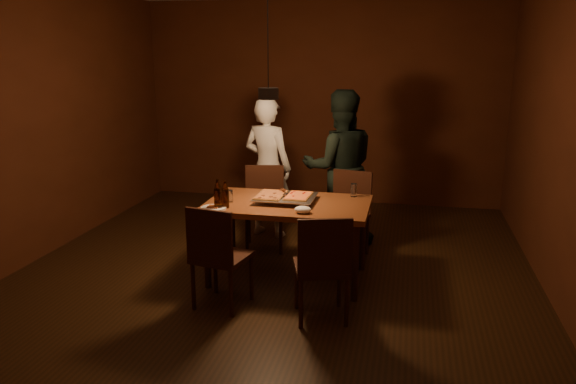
% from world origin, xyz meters
% --- Properties ---
extents(room_shell, '(6.00, 6.00, 6.00)m').
position_xyz_m(room_shell, '(0.00, 0.00, 1.40)').
color(room_shell, '#321C0D').
rests_on(room_shell, ground).
extents(dining_table, '(1.50, 0.90, 0.75)m').
position_xyz_m(dining_table, '(0.16, 0.07, 0.68)').
color(dining_table, brown).
rests_on(dining_table, floor).
extents(chair_far_left, '(0.50, 0.50, 0.49)m').
position_xyz_m(chair_far_left, '(-0.28, 0.90, 0.54)').
color(chair_far_left, '#38190F').
rests_on(chair_far_left, floor).
extents(chair_far_right, '(0.50, 0.50, 0.49)m').
position_xyz_m(chair_far_right, '(0.65, 0.83, 0.54)').
color(chair_far_right, '#38190F').
rests_on(chair_far_right, floor).
extents(chair_near_left, '(0.49, 0.49, 0.49)m').
position_xyz_m(chair_near_left, '(-0.28, -0.69, 0.54)').
color(chair_near_left, '#38190F').
rests_on(chair_near_left, floor).
extents(chair_near_right, '(0.52, 0.52, 0.49)m').
position_xyz_m(chair_near_right, '(0.62, -0.75, 0.54)').
color(chair_near_right, '#38190F').
rests_on(chair_near_right, floor).
extents(pizza_tray, '(0.56, 0.46, 0.05)m').
position_xyz_m(pizza_tray, '(0.13, 0.10, 0.77)').
color(pizza_tray, silver).
rests_on(pizza_tray, dining_table).
extents(pizza_meat, '(0.25, 0.39, 0.02)m').
position_xyz_m(pizza_meat, '(-0.01, 0.10, 0.81)').
color(pizza_meat, maroon).
rests_on(pizza_meat, pizza_tray).
extents(pizza_cheese, '(0.23, 0.35, 0.02)m').
position_xyz_m(pizza_cheese, '(0.25, 0.12, 0.81)').
color(pizza_cheese, gold).
rests_on(pizza_cheese, pizza_tray).
extents(spatula, '(0.20, 0.25, 0.04)m').
position_xyz_m(spatula, '(0.14, 0.12, 0.81)').
color(spatula, silver).
rests_on(spatula, pizza_tray).
extents(beer_bottle_a, '(0.07, 0.07, 0.27)m').
position_xyz_m(beer_bottle_a, '(-0.40, -0.28, 0.89)').
color(beer_bottle_a, black).
rests_on(beer_bottle_a, dining_table).
extents(beer_bottle_b, '(0.07, 0.07, 0.25)m').
position_xyz_m(beer_bottle_b, '(-0.35, -0.23, 0.87)').
color(beer_bottle_b, black).
rests_on(beer_bottle_b, dining_table).
extents(water_glass_left, '(0.07, 0.07, 0.11)m').
position_xyz_m(water_glass_left, '(-0.38, -0.02, 0.81)').
color(water_glass_left, silver).
rests_on(water_glass_left, dining_table).
extents(water_glass_right, '(0.06, 0.06, 0.13)m').
position_xyz_m(water_glass_right, '(0.73, 0.41, 0.81)').
color(water_glass_right, silver).
rests_on(water_glass_right, dining_table).
extents(plate_slice, '(0.23, 0.23, 0.03)m').
position_xyz_m(plate_slice, '(-0.44, -0.29, 0.76)').
color(plate_slice, white).
rests_on(plate_slice, dining_table).
extents(napkin, '(0.15, 0.11, 0.06)m').
position_xyz_m(napkin, '(0.36, -0.25, 0.78)').
color(napkin, white).
rests_on(napkin, dining_table).
extents(diner_white, '(0.67, 0.54, 1.61)m').
position_xyz_m(diner_white, '(-0.35, 1.31, 0.81)').
color(diner_white, white).
rests_on(diner_white, floor).
extents(diner_dark, '(0.98, 0.85, 1.72)m').
position_xyz_m(diner_dark, '(0.49, 1.24, 0.86)').
color(diner_dark, black).
rests_on(diner_dark, floor).
extents(pendant_lamp, '(0.18, 0.18, 1.10)m').
position_xyz_m(pendant_lamp, '(0.00, 0.00, 1.76)').
color(pendant_lamp, black).
rests_on(pendant_lamp, ceiling).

